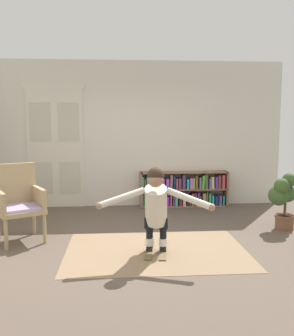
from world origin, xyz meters
TOP-DOWN VIEW (x-y plane):
  - ground_plane at (0.00, 0.00)m, footprint 7.20×7.20m
  - back_wall at (0.00, 2.60)m, footprint 6.00×0.10m
  - double_door at (-1.56, 2.54)m, footprint 1.22×0.05m
  - rug at (0.17, -0.22)m, footprint 2.39×1.67m
  - bookshelf at (0.96, 2.39)m, footprint 1.77×0.30m
  - wicker_chair at (-1.75, 0.39)m, footprint 0.81×0.81m
  - potted_plant at (2.28, 0.67)m, footprint 0.45×0.36m
  - skis_pair at (0.18, -0.19)m, footprint 0.37×0.79m
  - person_skier at (0.15, -0.39)m, footprint 1.41×0.73m

SIDE VIEW (x-z plane):
  - ground_plane at x=0.00m, z-range 0.00..0.00m
  - rug at x=0.17m, z-range 0.00..0.01m
  - skis_pair at x=0.18m, z-range -0.01..0.06m
  - bookshelf at x=0.96m, z-range -0.02..0.69m
  - potted_plant at x=2.28m, z-range 0.06..0.96m
  - wicker_chair at x=-1.75m, z-range 0.03..1.13m
  - person_skier at x=0.15m, z-range 0.13..1.21m
  - double_door at x=-1.56m, z-range 0.01..2.46m
  - back_wall at x=0.00m, z-range 0.00..2.90m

